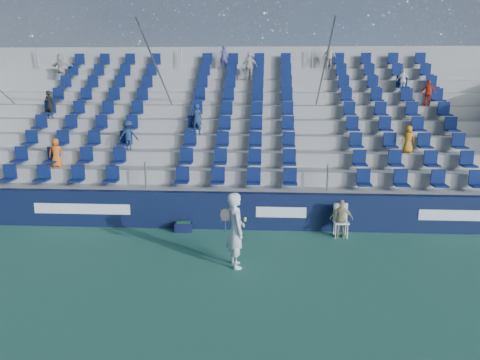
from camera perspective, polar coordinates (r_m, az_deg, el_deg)
name	(u,v)px	position (r m, az deg, el deg)	size (l,w,h in m)	color
ground	(226,266)	(12.41, -1.75, -10.49)	(70.00, 70.00, 0.00)	#2F6D55
sponsor_wall	(235,211)	(15.17, -0.66, -3.76)	(24.00, 0.32, 1.20)	#0F1737
grandstand	(243,142)	(19.84, 0.38, 4.62)	(24.00, 8.17, 6.63)	gray
tennis_player	(236,230)	(12.07, -0.52, -6.12)	(0.73, 0.83, 1.98)	silver
line_judge_chair	(341,218)	(14.84, 12.17, -4.51)	(0.47, 0.49, 1.02)	white
line_judge	(341,219)	(14.69, 12.26, -4.63)	(0.70, 0.29, 1.19)	tan
ball_bin	(184,226)	(15.12, -6.90, -5.64)	(0.56, 0.39, 0.30)	#0F153A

